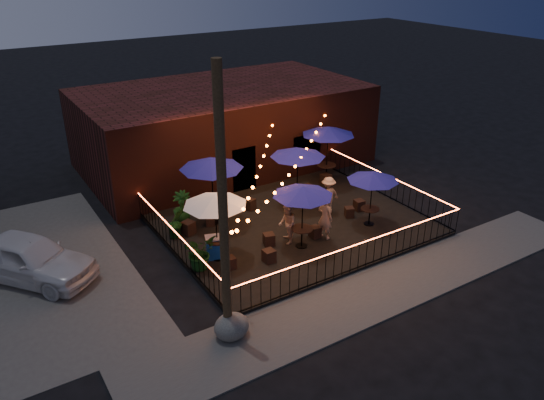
{
  "coord_description": "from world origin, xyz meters",
  "views": [
    {
      "loc": [
        -10.85,
        -13.68,
        10.21
      ],
      "look_at": [
        -0.86,
        2.26,
        1.33
      ],
      "focal_mm": 35.0,
      "sensor_mm": 36.0,
      "label": 1
    }
  ],
  "objects_px": {
    "cafe_table_3": "(298,153)",
    "cafe_table_4": "(373,177)",
    "utility_pole": "(223,214)",
    "cafe_table_5": "(328,132)",
    "cooler": "(215,247)",
    "boulder": "(232,327)",
    "cafe_table_2": "(303,192)",
    "cafe_table_0": "(215,201)",
    "cafe_table_1": "(211,165)"
  },
  "relations": [
    {
      "from": "cafe_table_2",
      "to": "cafe_table_4",
      "type": "distance_m",
      "value": 3.34
    },
    {
      "from": "cafe_table_0",
      "to": "cafe_table_3",
      "type": "relative_size",
      "value": 0.91
    },
    {
      "from": "cafe_table_1",
      "to": "cafe_table_4",
      "type": "bearing_deg",
      "value": -33.32
    },
    {
      "from": "cooler",
      "to": "boulder",
      "type": "height_order",
      "value": "cooler"
    },
    {
      "from": "utility_pole",
      "to": "cafe_table_2",
      "type": "bearing_deg",
      "value": 32.34
    },
    {
      "from": "cafe_table_0",
      "to": "cooler",
      "type": "xyz_separation_m",
      "value": [
        -0.06,
        0.09,
        -1.84
      ]
    },
    {
      "from": "cafe_table_0",
      "to": "cafe_table_2",
      "type": "xyz_separation_m",
      "value": [
        3.05,
        -0.9,
        -0.04
      ]
    },
    {
      "from": "utility_pole",
      "to": "boulder",
      "type": "distance_m",
      "value": 3.62
    },
    {
      "from": "utility_pole",
      "to": "cooler",
      "type": "bearing_deg",
      "value": 68.56
    },
    {
      "from": "cafe_table_4",
      "to": "cafe_table_5",
      "type": "height_order",
      "value": "cafe_table_5"
    },
    {
      "from": "utility_pole",
      "to": "cooler",
      "type": "distance_m",
      "value": 5.43
    },
    {
      "from": "cafe_table_2",
      "to": "cafe_table_5",
      "type": "height_order",
      "value": "cafe_table_5"
    },
    {
      "from": "cafe_table_1",
      "to": "boulder",
      "type": "relative_size",
      "value": 3.35
    },
    {
      "from": "utility_pole",
      "to": "cafe_table_2",
      "type": "xyz_separation_m",
      "value": [
        4.65,
        2.95,
        -1.61
      ]
    },
    {
      "from": "cafe_table_1",
      "to": "utility_pole",
      "type": "bearing_deg",
      "value": -113.09
    },
    {
      "from": "utility_pole",
      "to": "cafe_table_5",
      "type": "bearing_deg",
      "value": 38.81
    },
    {
      "from": "cafe_table_3",
      "to": "cafe_table_4",
      "type": "relative_size",
      "value": 1.27
    },
    {
      "from": "cafe_table_2",
      "to": "cafe_table_4",
      "type": "xyz_separation_m",
      "value": [
        3.34,
        0.01,
        -0.18
      ]
    },
    {
      "from": "utility_pole",
      "to": "boulder",
      "type": "height_order",
      "value": "utility_pole"
    },
    {
      "from": "utility_pole",
      "to": "cafe_table_5",
      "type": "xyz_separation_m",
      "value": [
        9.2,
        7.4,
        -1.36
      ]
    },
    {
      "from": "cafe_table_2",
      "to": "cafe_table_3",
      "type": "relative_size",
      "value": 1.03
    },
    {
      "from": "utility_pole",
      "to": "cafe_table_5",
      "type": "relative_size",
      "value": 2.79
    },
    {
      "from": "utility_pole",
      "to": "cafe_table_2",
      "type": "relative_size",
      "value": 2.73
    },
    {
      "from": "cafe_table_3",
      "to": "cafe_table_4",
      "type": "bearing_deg",
      "value": -65.4
    },
    {
      "from": "cafe_table_5",
      "to": "cooler",
      "type": "bearing_deg",
      "value": -155.64
    },
    {
      "from": "cafe_table_0",
      "to": "cafe_table_3",
      "type": "height_order",
      "value": "cafe_table_3"
    },
    {
      "from": "cafe_table_1",
      "to": "cooler",
      "type": "height_order",
      "value": "cafe_table_1"
    },
    {
      "from": "utility_pole",
      "to": "cafe_table_4",
      "type": "bearing_deg",
      "value": 20.29
    },
    {
      "from": "cafe_table_5",
      "to": "boulder",
      "type": "height_order",
      "value": "cafe_table_5"
    },
    {
      "from": "cafe_table_3",
      "to": "cooler",
      "type": "bearing_deg",
      "value": -157.14
    },
    {
      "from": "utility_pole",
      "to": "cafe_table_5",
      "type": "distance_m",
      "value": 11.88
    },
    {
      "from": "boulder",
      "to": "utility_pole",
      "type": "bearing_deg",
      "value": 132.15
    },
    {
      "from": "cafe_table_2",
      "to": "boulder",
      "type": "height_order",
      "value": "cafe_table_2"
    },
    {
      "from": "utility_pole",
      "to": "cafe_table_1",
      "type": "bearing_deg",
      "value": 66.91
    },
    {
      "from": "cafe_table_0",
      "to": "boulder",
      "type": "relative_size",
      "value": 2.68
    },
    {
      "from": "cafe_table_2",
      "to": "cafe_table_4",
      "type": "bearing_deg",
      "value": 0.12
    },
    {
      "from": "cooler",
      "to": "boulder",
      "type": "xyz_separation_m",
      "value": [
        -1.47,
        -4.01,
        -0.21
      ]
    },
    {
      "from": "cafe_table_2",
      "to": "cafe_table_5",
      "type": "relative_size",
      "value": 1.02
    },
    {
      "from": "cafe_table_5",
      "to": "cooler",
      "type": "distance_m",
      "value": 8.65
    },
    {
      "from": "cafe_table_2",
      "to": "cafe_table_0",
      "type": "bearing_deg",
      "value": 163.62
    },
    {
      "from": "cafe_table_3",
      "to": "cooler",
      "type": "distance_m",
      "value": 5.78
    },
    {
      "from": "cafe_table_2",
      "to": "boulder",
      "type": "relative_size",
      "value": 3.03
    },
    {
      "from": "cafe_table_0",
      "to": "cooler",
      "type": "relative_size",
      "value": 3.01
    },
    {
      "from": "cafe_table_0",
      "to": "boulder",
      "type": "xyz_separation_m",
      "value": [
        -1.53,
        -3.92,
        -2.05
      ]
    },
    {
      "from": "boulder",
      "to": "cafe_table_1",
      "type": "bearing_deg",
      "value": 67.69
    },
    {
      "from": "utility_pole",
      "to": "cooler",
      "type": "height_order",
      "value": "utility_pole"
    },
    {
      "from": "cafe_table_4",
      "to": "cooler",
      "type": "height_order",
      "value": "cafe_table_4"
    },
    {
      "from": "cafe_table_1",
      "to": "cafe_table_3",
      "type": "distance_m",
      "value": 3.86
    },
    {
      "from": "cafe_table_5",
      "to": "cafe_table_2",
      "type": "bearing_deg",
      "value": -135.59
    },
    {
      "from": "cafe_table_0",
      "to": "cafe_table_4",
      "type": "height_order",
      "value": "cafe_table_0"
    }
  ]
}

